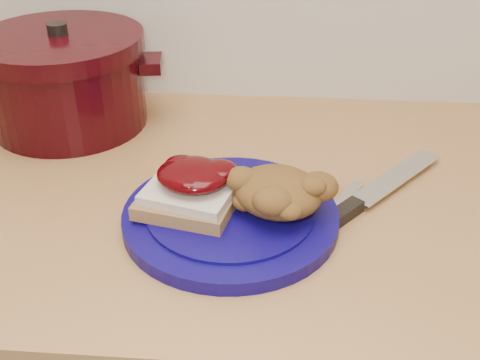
# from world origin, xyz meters

# --- Properties ---
(plate) EXTENTS (0.33, 0.33, 0.02)m
(plate) POSITION_xyz_m (0.04, 1.42, 0.91)
(plate) COLOR #0C0553
(plate) RESTS_ON wood_countertop
(sandwich) EXTENTS (0.13, 0.12, 0.06)m
(sandwich) POSITION_xyz_m (-0.01, 1.42, 0.95)
(sandwich) COLOR olive
(sandwich) RESTS_ON plate
(stuffing_mound) EXTENTS (0.13, 0.12, 0.05)m
(stuffing_mound) POSITION_xyz_m (0.09, 1.42, 0.95)
(stuffing_mound) COLOR brown
(stuffing_mound) RESTS_ON plate
(chef_knife) EXTENTS (0.20, 0.23, 0.02)m
(chef_knife) POSITION_xyz_m (0.18, 1.45, 0.91)
(chef_knife) COLOR black
(chef_knife) RESTS_ON wood_countertop
(butter_knife) EXTENTS (0.10, 0.17, 0.00)m
(butter_knife) POSITION_xyz_m (0.16, 1.44, 0.90)
(butter_knife) COLOR silver
(butter_knife) RESTS_ON wood_countertop
(dutch_oven) EXTENTS (0.30, 0.29, 0.16)m
(dutch_oven) POSITION_xyz_m (-0.24, 1.67, 0.97)
(dutch_oven) COLOR black
(dutch_oven) RESTS_ON wood_countertop
(pepper_grinder) EXTENTS (0.08, 0.08, 0.14)m
(pepper_grinder) POSITION_xyz_m (-0.27, 1.69, 0.97)
(pepper_grinder) COLOR black
(pepper_grinder) RESTS_ON wood_countertop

